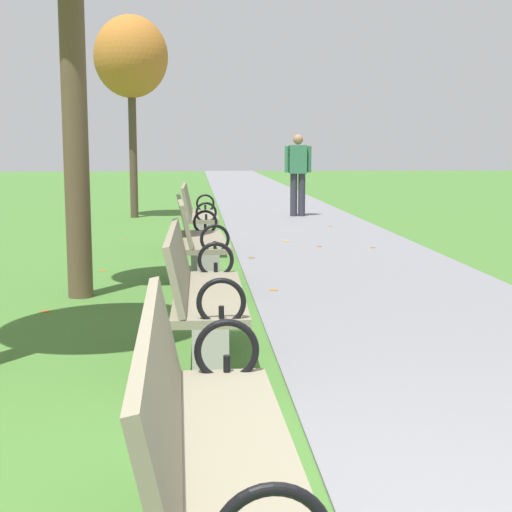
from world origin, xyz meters
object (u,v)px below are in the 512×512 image
Objects in this scene: park_bench_1 at (207,450)px; tree_3 at (131,58)px; park_bench_4 at (197,215)px; pedestrian_walking at (298,171)px; park_bench_3 at (198,240)px; park_bench_2 at (200,294)px.

park_bench_1 is 13.22m from tree_3.
park_bench_4 is 0.41× the size of tree_3.
tree_3 is 3.91m from pedestrian_walking.
tree_3 reaches higher than park_bench_1.
pedestrian_walking reaches higher than park_bench_3.
park_bench_3 is (0.00, 5.26, 0.00)m from park_bench_1.
pedestrian_walking is at bearing 74.90° from park_bench_3.
park_bench_4 is 5.19m from pedestrian_walking.
park_bench_4 is at bearing 90.00° from park_bench_3.
park_bench_1 is at bearing -90.00° from park_bench_3.
pedestrian_walking is (2.02, 4.76, 0.44)m from park_bench_4.
tree_3 reaches higher than pedestrian_walking.
park_bench_2 is 0.99× the size of park_bench_3.
park_bench_3 is at bearing -80.82° from tree_3.
park_bench_3 is 2.71m from park_bench_4.
park_bench_4 is 0.99× the size of pedestrian_walking.
park_bench_1 and park_bench_2 have the same top height.
park_bench_1 is 0.99× the size of pedestrian_walking.
park_bench_3 is 8.17m from tree_3.
tree_3 is at bearing 176.92° from pedestrian_walking.
park_bench_2 is 10.80m from tree_3.
park_bench_2 is at bearing -101.14° from pedestrian_walking.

